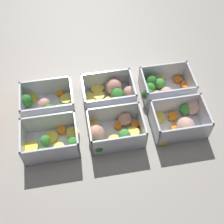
# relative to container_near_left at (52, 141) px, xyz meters

# --- Properties ---
(ground_plane) EXTENTS (4.00, 4.00, 0.00)m
(ground_plane) POSITION_rel_container_near_left_xyz_m (0.18, 0.07, -0.02)
(ground_plane) COLOR gray
(container_near_left) EXTENTS (0.16, 0.11, 0.07)m
(container_near_left) POSITION_rel_container_near_left_xyz_m (0.00, 0.00, 0.00)
(container_near_left) COLOR silver
(container_near_left) RESTS_ON ground_plane
(container_near_center) EXTENTS (0.16, 0.12, 0.07)m
(container_near_center) POSITION_rel_container_near_left_xyz_m (0.17, 0.00, 0.00)
(container_near_center) COLOR silver
(container_near_center) RESTS_ON ground_plane
(container_near_right) EXTENTS (0.16, 0.13, 0.07)m
(container_near_right) POSITION_rel_container_near_left_xyz_m (0.36, 0.01, 0.00)
(container_near_right) COLOR silver
(container_near_right) RESTS_ON ground_plane
(container_far_left) EXTENTS (0.15, 0.12, 0.07)m
(container_far_left) POSITION_rel_container_near_left_xyz_m (-0.01, 0.13, 0.00)
(container_far_left) COLOR silver
(container_far_left) RESTS_ON ground_plane
(container_far_center) EXTENTS (0.17, 0.13, 0.07)m
(container_far_center) POSITION_rel_container_near_left_xyz_m (0.18, 0.13, 0.00)
(container_far_center) COLOR silver
(container_far_center) RESTS_ON ground_plane
(container_far_right) EXTENTS (0.16, 0.13, 0.07)m
(container_far_right) POSITION_rel_container_near_left_xyz_m (0.34, 0.13, 0.00)
(container_far_right) COLOR silver
(container_far_right) RESTS_ON ground_plane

